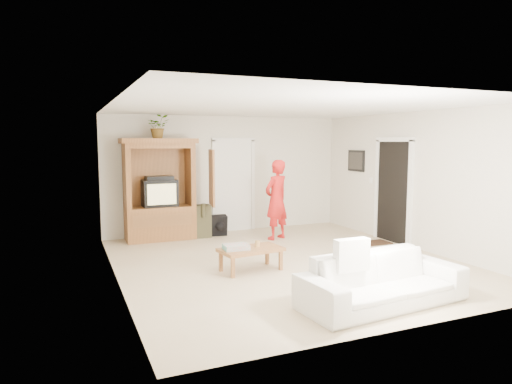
# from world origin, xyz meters

# --- Properties ---
(floor) EXTENTS (6.00, 6.00, 0.00)m
(floor) POSITION_xyz_m (0.00, 0.00, 0.00)
(floor) COLOR tan
(floor) RESTS_ON ground
(ceiling) EXTENTS (6.00, 6.00, 0.00)m
(ceiling) POSITION_xyz_m (0.00, 0.00, 2.60)
(ceiling) COLOR white
(ceiling) RESTS_ON floor
(wall_back) EXTENTS (5.50, 0.00, 5.50)m
(wall_back) POSITION_xyz_m (0.00, 3.00, 1.30)
(wall_back) COLOR silver
(wall_back) RESTS_ON floor
(wall_front) EXTENTS (5.50, 0.00, 5.50)m
(wall_front) POSITION_xyz_m (0.00, -3.00, 1.30)
(wall_front) COLOR silver
(wall_front) RESTS_ON floor
(wall_left) EXTENTS (0.00, 6.00, 6.00)m
(wall_left) POSITION_xyz_m (-2.75, 0.00, 1.30)
(wall_left) COLOR silver
(wall_left) RESTS_ON floor
(wall_right) EXTENTS (0.00, 6.00, 6.00)m
(wall_right) POSITION_xyz_m (2.75, 0.00, 1.30)
(wall_right) COLOR silver
(wall_right) RESTS_ON floor
(armoire) EXTENTS (1.82, 1.14, 2.10)m
(armoire) POSITION_xyz_m (-1.58, 2.66, 0.91)
(armoire) COLOR #975E2E
(armoire) RESTS_ON floor
(door_back) EXTENTS (0.85, 0.05, 2.04)m
(door_back) POSITION_xyz_m (0.15, 2.97, 1.02)
(door_back) COLOR white
(door_back) RESTS_ON floor
(doorway_right) EXTENTS (0.05, 0.90, 2.04)m
(doorway_right) POSITION_xyz_m (2.73, 0.60, 1.02)
(doorway_right) COLOR black
(doorway_right) RESTS_ON floor
(framed_picture) EXTENTS (0.03, 0.60, 0.48)m
(framed_picture) POSITION_xyz_m (2.73, 1.90, 1.60)
(framed_picture) COLOR black
(framed_picture) RESTS_ON wall_right
(doormat) EXTENTS (0.60, 0.40, 0.02)m
(doormat) POSITION_xyz_m (2.30, 0.60, 0.01)
(doormat) COLOR #382316
(doormat) RESTS_ON floor
(plant) EXTENTS (0.44, 0.39, 0.47)m
(plant) POSITION_xyz_m (-1.60, 2.63, 2.34)
(plant) COLOR #4C7238
(plant) RESTS_ON armoire
(man) EXTENTS (0.72, 0.61, 1.66)m
(man) POSITION_xyz_m (0.65, 1.74, 0.83)
(man) COLOR red
(man) RESTS_ON floor
(sofa) EXTENTS (2.23, 1.03, 0.63)m
(sofa) POSITION_xyz_m (0.20, -2.28, 0.32)
(sofa) COLOR white
(sofa) RESTS_ON floor
(coffee_table) EXTENTS (1.04, 0.66, 0.37)m
(coffee_table) POSITION_xyz_m (-0.74, -0.24, 0.32)
(coffee_table) COLOR olive
(coffee_table) RESTS_ON floor
(towel) EXTENTS (0.39, 0.30, 0.08)m
(towel) POSITION_xyz_m (-0.99, -0.24, 0.41)
(towel) COLOR #FF5459
(towel) RESTS_ON coffee_table
(candle) EXTENTS (0.08, 0.08, 0.10)m
(candle) POSITION_xyz_m (-0.61, -0.20, 0.42)
(candle) COLOR tan
(candle) RESTS_ON coffee_table
(backpack_black) EXTENTS (0.37, 0.23, 0.43)m
(backpack_black) POSITION_xyz_m (-0.36, 2.54, 0.22)
(backpack_black) COLOR black
(backpack_black) RESTS_ON floor
(backpack_olive) EXTENTS (0.37, 0.27, 0.70)m
(backpack_olive) POSITION_xyz_m (-0.75, 2.52, 0.35)
(backpack_olive) COLOR #47442B
(backpack_olive) RESTS_ON floor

